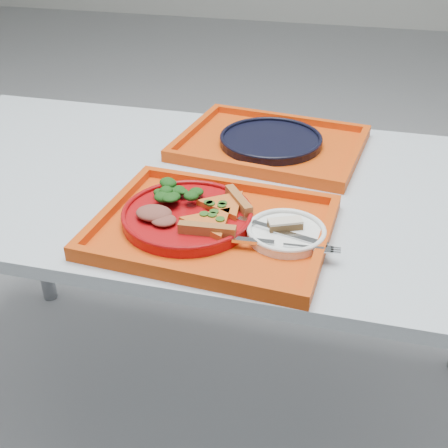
{
  "coord_description": "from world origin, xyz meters",
  "views": [
    {
      "loc": [
        0.31,
        -1.11,
        1.36
      ],
      "look_at": [
        0.09,
        -0.22,
        0.78
      ],
      "focal_mm": 45.0,
      "sensor_mm": 36.0,
      "label": 1
    }
  ],
  "objects_px": {
    "tray_far": "(271,146)",
    "dessert_bar": "(285,224)",
    "dinner_plate": "(187,217)",
    "navy_plate": "(271,141)",
    "tray_main": "(213,230)"
  },
  "relations": [
    {
      "from": "tray_main",
      "to": "tray_far",
      "type": "distance_m",
      "value": 0.42
    },
    {
      "from": "tray_main",
      "to": "dessert_bar",
      "type": "bearing_deg",
      "value": 8.0
    },
    {
      "from": "navy_plate",
      "to": "dinner_plate",
      "type": "bearing_deg",
      "value": -103.13
    },
    {
      "from": "dinner_plate",
      "to": "navy_plate",
      "type": "xyz_separation_m",
      "value": [
        0.1,
        0.41,
        -0.0
      ]
    },
    {
      "from": "navy_plate",
      "to": "dessert_bar",
      "type": "xyz_separation_m",
      "value": [
        0.1,
        -0.41,
        0.02
      ]
    },
    {
      "from": "dinner_plate",
      "to": "dessert_bar",
      "type": "relative_size",
      "value": 3.73
    },
    {
      "from": "tray_main",
      "to": "navy_plate",
      "type": "distance_m",
      "value": 0.42
    },
    {
      "from": "tray_main",
      "to": "dessert_bar",
      "type": "relative_size",
      "value": 6.46
    },
    {
      "from": "navy_plate",
      "to": "dessert_bar",
      "type": "bearing_deg",
      "value": -76.21
    },
    {
      "from": "tray_main",
      "to": "tray_far",
      "type": "height_order",
      "value": "same"
    },
    {
      "from": "tray_main",
      "to": "navy_plate",
      "type": "relative_size",
      "value": 1.73
    },
    {
      "from": "dinner_plate",
      "to": "dessert_bar",
      "type": "height_order",
      "value": "dessert_bar"
    },
    {
      "from": "dinner_plate",
      "to": "navy_plate",
      "type": "distance_m",
      "value": 0.42
    },
    {
      "from": "tray_far",
      "to": "dessert_bar",
      "type": "bearing_deg",
      "value": -68.85
    },
    {
      "from": "tray_main",
      "to": "navy_plate",
      "type": "bearing_deg",
      "value": 88.43
    }
  ]
}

